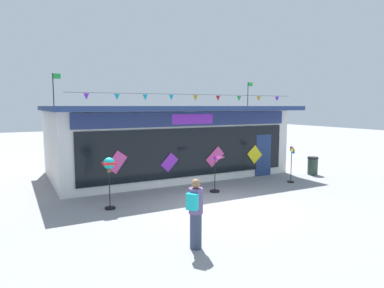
{
  "coord_description": "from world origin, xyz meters",
  "views": [
    {
      "loc": [
        -6.24,
        -9.56,
        3.37
      ],
      "look_at": [
        0.29,
        2.69,
        1.83
      ],
      "focal_mm": 32.02,
      "sensor_mm": 36.0,
      "label": 1
    }
  ],
  "objects": [
    {
      "name": "ground_plane",
      "position": [
        0.0,
        0.0,
        0.0
      ],
      "size": [
        80.0,
        80.0,
        0.0
      ],
      "primitive_type": "plane",
      "color": "gray"
    },
    {
      "name": "kite_shop_building",
      "position": [
        0.64,
        6.22,
        1.71
      ],
      "size": [
        11.23,
        6.83,
        4.76
      ],
      "color": "silver",
      "rests_on": "ground_plane"
    },
    {
      "name": "trash_bin",
      "position": [
        6.84,
        2.32,
        0.45
      ],
      "size": [
        0.52,
        0.52,
        0.88
      ],
      "color": "#2D4238",
      "rests_on": "ground_plane"
    },
    {
      "name": "wind_spinner_left",
      "position": [
        0.92,
        1.66,
        0.98
      ],
      "size": [
        0.7,
        0.39,
        1.47
      ],
      "color": "black",
      "rests_on": "ground_plane"
    },
    {
      "name": "wind_spinner_center_left",
      "position": [
        4.64,
        1.5,
        1.04
      ],
      "size": [
        0.35,
        0.29,
        1.63
      ],
      "color": "black",
      "rests_on": "ground_plane"
    },
    {
      "name": "person_near_camera",
      "position": [
        -2.5,
        -2.71,
        0.89
      ],
      "size": [
        0.47,
        0.44,
        1.68
      ],
      "rotation": [
        0.0,
        0.0,
        2.22
      ],
      "color": "#333D56",
      "rests_on": "ground_plane"
    },
    {
      "name": "wind_spinner_far_left",
      "position": [
        -3.47,
        1.37,
        1.37
      ],
      "size": [
        0.39,
        0.39,
        1.72
      ],
      "color": "black",
      "rests_on": "ground_plane"
    }
  ]
}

